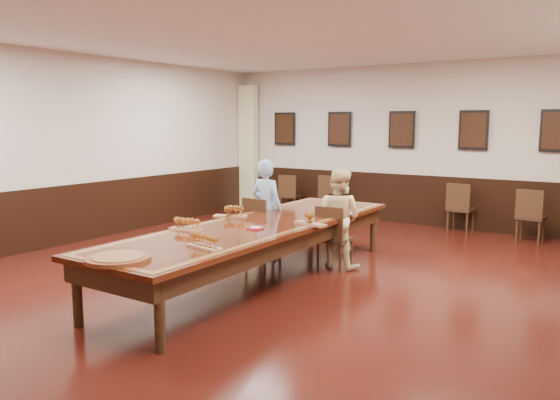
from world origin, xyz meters
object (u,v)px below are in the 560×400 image
Objects in this scene: spare_chair_a at (291,194)px; carved_platter at (118,258)px; chair_man at (263,228)px; person_woman at (338,218)px; spare_chair_d at (531,216)px; spare_chair_b at (331,196)px; chair_woman at (335,237)px; person_man at (267,209)px; spare_chair_c at (461,208)px; conference_table at (259,234)px.

spare_chair_a is 1.19× the size of carved_platter.
person_woman is at bearing -164.90° from chair_man.
spare_chair_b is at bearing -0.35° from spare_chair_d.
carved_platter is (0.61, -3.23, 0.30)m from chair_man.
spare_chair_b is at bearing -62.31° from chair_woman.
person_man is at bearing 107.78° from spare_chair_a.
spare_chair_b reaches higher than spare_chair_d.
spare_chair_b is 2.77m from spare_chair_c.
chair_woman is at bearing 90.00° from person_woman.
chair_man is 1.05× the size of spare_chair_a.
chair_man is 1.01× the size of spare_chair_c.
spare_chair_d is 0.66× the size of person_woman.
chair_man is 0.19× the size of conference_table.
chair_woman is 1.18m from person_man.
spare_chair_b is at bearing 176.53° from spare_chair_a.
chair_man is 4.71m from spare_chair_d.
person_woman is at bearing -169.73° from person_man.
person_woman is (-0.78, -3.47, 0.24)m from spare_chair_c.
chair_woman is 0.27m from person_woman.
spare_chair_b is 4.94m from conference_table.
chair_woman is 0.97× the size of spare_chair_b.
person_woman reaches higher than spare_chair_c.
spare_chair_a is at bearing 117.77° from conference_table.
spare_chair_b is at bearing -72.75° from person_man.
person_woman is at bearing 80.33° from spare_chair_c.
carved_platter is at bearing 98.63° from spare_chair_b.
spare_chair_c is at bearing 79.28° from carved_platter.
chair_man is 0.30m from person_man.
person_man reaches higher than carved_platter.
person_man is at bearing 99.95° from spare_chair_b.
spare_chair_a is 0.60× the size of person_man.
chair_man is 4.09m from spare_chair_a.
chair_woman is at bearing -174.50° from person_man.
spare_chair_c is at bearing -103.35° from chair_woman.
spare_chair_b reaches higher than chair_woman.
carved_platter is (0.61, -3.33, 0.02)m from person_man.
chair_woman is 0.96× the size of spare_chair_c.
spare_chair_d is at bearing 168.70° from spare_chair_a.
spare_chair_a is at bearing -51.02° from chair_woman.
conference_table is at bearing 77.23° from spare_chair_c.
conference_table is at bearing 64.65° from person_woman.
person_man is at bearing 100.32° from carved_platter.
spare_chair_a is (-2.97, 3.53, -0.00)m from chair_woman.
chair_woman is 0.60× the size of person_man.
carved_platter is at bearing 100.06° from spare_chair_a.
carved_platter is at bearing 104.90° from chair_man.
spare_chair_d is 5.14m from conference_table.
person_man reaches higher than chair_man.
spare_chair_b reaches higher than spare_chair_a.
spare_chair_d reaches higher than spare_chair_a.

